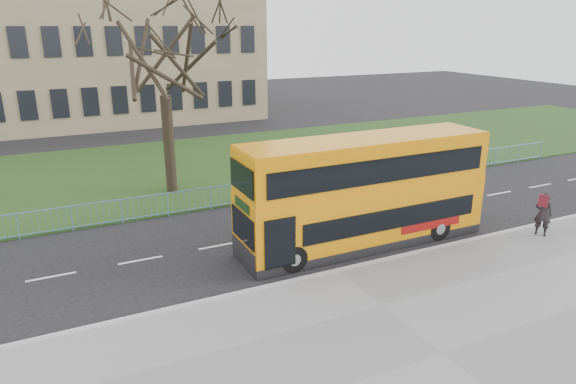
% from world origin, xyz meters
% --- Properties ---
extents(ground, '(120.00, 120.00, 0.00)m').
position_xyz_m(ground, '(0.00, 0.00, 0.00)').
color(ground, black).
rests_on(ground, ground).
extents(pavement, '(80.00, 10.50, 0.12)m').
position_xyz_m(pavement, '(0.00, -6.75, 0.06)').
color(pavement, slate).
rests_on(pavement, ground).
extents(kerb, '(80.00, 0.20, 0.14)m').
position_xyz_m(kerb, '(0.00, -1.55, 0.07)').
color(kerb, '#9B9B9D').
rests_on(kerb, ground).
extents(grass_verge, '(80.00, 15.40, 0.08)m').
position_xyz_m(grass_verge, '(0.00, 14.30, 0.04)').
color(grass_verge, '#1C3A15').
rests_on(grass_verge, ground).
extents(guard_railing, '(40.00, 0.12, 1.10)m').
position_xyz_m(guard_railing, '(0.00, 6.60, 0.55)').
color(guard_railing, '#6A9FBD').
rests_on(guard_railing, ground).
extents(bare_tree, '(8.10, 8.10, 11.58)m').
position_xyz_m(bare_tree, '(-3.00, 10.00, 5.87)').
color(bare_tree, black).
rests_on(bare_tree, grass_verge).
extents(civic_building, '(30.00, 15.00, 14.00)m').
position_xyz_m(civic_building, '(-5.00, 35.00, 7.00)').
color(civic_building, '#7E7050').
rests_on(civic_building, ground).
extents(yellow_bus, '(9.96, 2.41, 4.17)m').
position_xyz_m(yellow_bus, '(2.22, 0.30, 2.24)').
color(yellow_bus, orange).
rests_on(yellow_bus, ground).
extents(pedestrian, '(0.71, 0.78, 1.80)m').
position_xyz_m(pedestrian, '(9.00, -2.36, 1.02)').
color(pedestrian, black).
rests_on(pedestrian, pavement).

